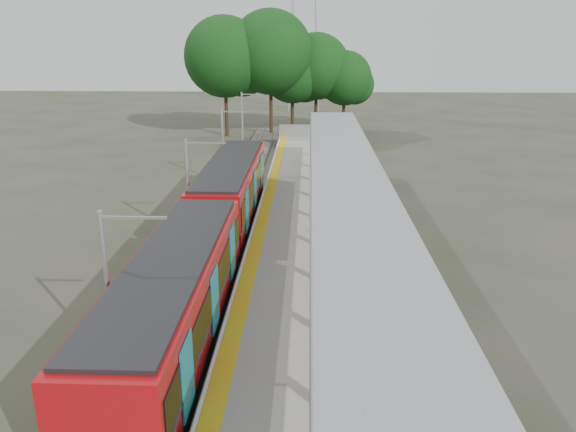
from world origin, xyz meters
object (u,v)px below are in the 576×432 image
object	(u,v)px
info_pillar_near	(366,413)
litter_bin	(352,218)
bench_mid	(375,263)
bench_far	(348,167)
info_pillar_far	(347,232)
train	(210,230)
bench_near	(401,424)

from	to	relation	value
info_pillar_near	litter_bin	distance (m)	16.05
bench_mid	bench_far	bearing A→B (deg)	77.56
info_pillar_far	litter_bin	bearing A→B (deg)	95.06
train	info_pillar_near	xyz separation A→B (m)	(5.82, -12.14, -0.32)
bench_near	info_pillar_far	xyz separation A→B (m)	(-0.49, 13.24, 0.16)
bench_near	bench_mid	size ratio (longest dim) A/B	0.92
bench_mid	info_pillar_far	distance (m)	3.56
train	bench_far	size ratio (longest dim) A/B	17.26
train	litter_bin	distance (m)	7.71
bench_near	bench_far	xyz separation A→B (m)	(0.46, 27.11, 0.03)
bench_near	info_pillar_near	xyz separation A→B (m)	(-0.83, 0.10, 0.21)
litter_bin	info_pillar_near	bearing A→B (deg)	-92.88
train	litter_bin	size ratio (longest dim) A/B	34.47
bench_near	litter_bin	xyz separation A→B (m)	(-0.02, 16.13, -0.13)
info_pillar_far	bench_far	bearing A→B (deg)	100.37
train	info_pillar_far	xyz separation A→B (m)	(6.16, 0.99, -0.37)
train	bench_mid	size ratio (longest dim) A/B	17.12
bench_near	info_pillar_far	world-z (taller)	info_pillar_far
bench_far	litter_bin	world-z (taller)	bench_far
bench_mid	info_pillar_near	xyz separation A→B (m)	(-1.29, -9.70, 0.17)
info_pillar_far	bench_near	bearing A→B (deg)	-73.57
bench_far	litter_bin	xyz separation A→B (m)	(-0.48, -10.98, -0.16)
bench_mid	bench_far	distance (m)	17.30
bench_far	info_pillar_near	size ratio (longest dim) A/B	0.95
bench_far	info_pillar_far	xyz separation A→B (m)	(-0.95, -13.87, 0.13)
train	bench_far	xyz separation A→B (m)	(7.11, 14.86, -0.50)
info_pillar_near	info_pillar_far	world-z (taller)	info_pillar_near
train	info_pillar_far	world-z (taller)	train
bench_near	bench_mid	world-z (taller)	bench_mid
train	info_pillar_far	distance (m)	6.25
bench_mid	litter_bin	world-z (taller)	bench_mid
bench_near	bench_far	world-z (taller)	bench_far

